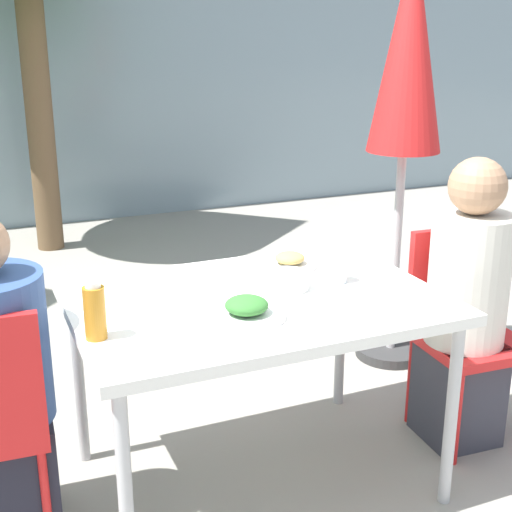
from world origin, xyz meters
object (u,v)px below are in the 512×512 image
(bottle, at_px, (95,312))
(drinking_cup, at_px, (337,268))
(salad_bowl, at_px, (287,281))
(person_right, at_px, (466,311))
(closed_umbrella, at_px, (408,66))
(chair_right, at_px, (463,317))

(bottle, bearing_deg, drinking_cup, 9.86)
(salad_bowl, bearing_deg, bottle, -166.81)
(person_right, bearing_deg, bottle, 6.49)
(closed_umbrella, distance_m, bottle, 1.97)
(person_right, height_order, closed_umbrella, closed_umbrella)
(person_right, xyz_separation_m, bottle, (-1.47, -0.08, 0.26))
(drinking_cup, bearing_deg, bottle, -170.14)
(drinking_cup, distance_m, salad_bowl, 0.20)
(closed_umbrella, height_order, salad_bowl, closed_umbrella)
(chair_right, bearing_deg, closed_umbrella, -97.47)
(salad_bowl, bearing_deg, person_right, -6.48)
(drinking_cup, bearing_deg, closed_umbrella, 43.20)
(bottle, distance_m, salad_bowl, 0.74)
(bottle, distance_m, drinking_cup, 0.93)
(chair_right, relative_size, bottle, 4.70)
(chair_right, bearing_deg, drinking_cup, 3.34)
(chair_right, height_order, drinking_cup, chair_right)
(closed_umbrella, distance_m, salad_bowl, 1.36)
(person_right, distance_m, drinking_cup, 0.60)
(chair_right, relative_size, closed_umbrella, 0.42)
(person_right, height_order, bottle, person_right)
(person_right, distance_m, closed_umbrella, 1.20)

